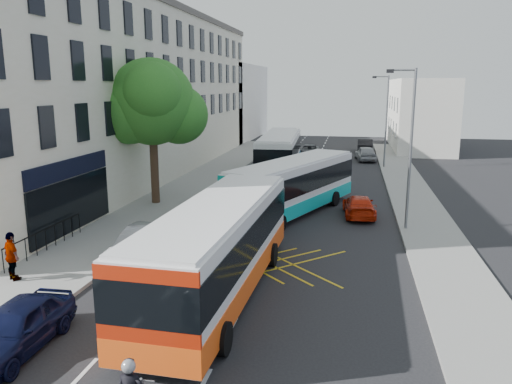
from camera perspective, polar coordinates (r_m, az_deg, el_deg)
The scene contains 20 objects.
ground at distance 15.87m, azimuth -2.94°, elevation -15.46°, with size 120.00×120.00×0.00m, color black.
pavement_left at distance 31.87m, azimuth -11.35°, elevation -1.28°, with size 5.00×70.00×0.15m, color gray.
pavement_right at distance 29.82m, azimuth 18.47°, elevation -2.60°, with size 3.00×70.00×0.15m, color gray.
terrace_main at distance 41.93m, azimuth -13.86°, elevation 11.00°, with size 8.30×45.00×13.50m.
terrace_far at distance 70.86m, azimuth -3.33°, elevation 10.24°, with size 8.00×20.00×10.00m, color silver.
building_right at distance 62.19m, azimuth 18.15°, elevation 8.48°, with size 6.00×18.00×8.00m, color silver.
street_tree at distance 31.02m, azimuth -11.88°, elevation 9.95°, with size 6.30×5.70×8.80m.
lamp_near at distance 25.93m, azimuth 17.09°, elevation 5.57°, with size 1.45×0.15×8.00m.
lamp_far at distance 45.80m, azimuth 14.56°, elevation 8.35°, with size 1.45×0.15×8.00m.
railings at distance 23.98m, azimuth -22.89°, elevation -4.88°, with size 0.08×5.60×1.14m, color black, non-canonical shape.
bus_near at distance 17.70m, azimuth -4.35°, elevation -6.34°, with size 3.21×11.87×3.32m.
bus_mid at distance 28.84m, azimuth 4.30°, elevation 0.72°, with size 6.53×11.31×3.13m.
bus_far at distance 41.58m, azimuth 2.76°, elevation 4.46°, with size 3.51×12.25×3.41m.
parked_car_blue at distance 15.93m, azimuth -25.75°, elevation -13.75°, with size 1.68×4.18×1.42m, color black.
parked_car_silver at distance 21.37m, azimuth -12.66°, elevation -6.05°, with size 1.65×4.74×1.56m, color #A5A7AD.
red_hatchback at distance 29.01m, azimuth 11.68°, elevation -1.56°, with size 1.68×4.13×1.20m, color red.
distant_car_grey at distance 52.70m, azimuth 6.09°, elevation 4.72°, with size 1.97×4.27×1.19m, color #3D4044.
distant_car_silver at distance 50.53m, azimuth 12.41°, elevation 4.35°, with size 1.73×4.30×1.47m, color #94979B.
distant_car_dark at distance 57.01m, azimuth 12.33°, elevation 5.23°, with size 1.59×4.56×1.50m, color black.
pedestrian_far at distance 20.84m, azimuth -26.13°, elevation -6.62°, with size 1.10×0.46×1.87m, color gray.
Camera 1 is at (3.44, -13.63, 7.35)m, focal length 35.00 mm.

